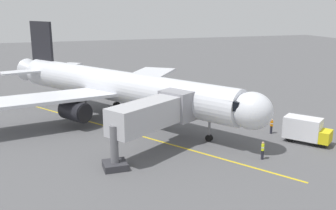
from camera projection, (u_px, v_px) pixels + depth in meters
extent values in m
plane|color=#565659|center=(130.00, 115.00, 49.83)|extent=(220.00, 220.00, 0.00)
cube|color=yellow|center=(129.00, 133.00, 43.04)|extent=(22.03, 33.65, 0.01)
cylinder|color=silver|center=(117.00, 86.00, 47.54)|extent=(21.74, 30.57, 3.80)
ellipsoid|color=silver|center=(252.00, 111.00, 36.45)|extent=(5.21, 5.32, 3.61)
cone|color=silver|center=(33.00, 71.00, 58.81)|extent=(4.50, 4.38, 3.42)
cube|color=black|center=(239.00, 103.00, 37.17)|extent=(3.58, 3.10, 0.90)
cube|color=silver|center=(142.00, 78.00, 56.37)|extent=(14.03, 16.96, 0.36)
cylinder|color=black|center=(144.00, 93.00, 53.04)|extent=(3.78, 4.10, 2.30)
cylinder|color=black|center=(153.00, 95.00, 51.97)|extent=(1.87, 1.31, 2.10)
cube|color=silver|center=(39.00, 99.00, 43.54)|extent=(17.73, 8.38, 0.36)
cylinder|color=black|center=(75.00, 111.00, 44.31)|extent=(3.78, 4.10, 2.30)
cylinder|color=black|center=(85.00, 114.00, 43.24)|extent=(1.87, 1.31, 2.10)
cube|color=black|center=(42.00, 47.00, 56.03)|extent=(2.92, 4.22, 7.20)
cube|color=silver|center=(63.00, 66.00, 59.06)|extent=(5.89, 6.49, 0.24)
cube|color=silver|center=(25.00, 72.00, 54.24)|extent=(6.80, 3.98, 0.24)
cylinder|color=slate|center=(209.00, 125.00, 39.91)|extent=(0.24, 0.24, 2.77)
cylinder|color=black|center=(209.00, 138.00, 40.25)|extent=(0.76, 0.83, 0.70)
cylinder|color=slate|center=(116.00, 96.00, 51.86)|extent=(0.24, 0.24, 2.77)
cylinder|color=black|center=(117.00, 106.00, 52.21)|extent=(0.98, 1.17, 1.10)
cylinder|color=slate|center=(86.00, 103.00, 47.95)|extent=(0.24, 0.24, 2.77)
cylinder|color=black|center=(86.00, 114.00, 48.30)|extent=(0.98, 1.17, 1.10)
cube|color=#B7B7BC|center=(149.00, 114.00, 36.00)|extent=(8.96, 7.09, 2.50)
cube|color=gray|center=(179.00, 105.00, 39.38)|extent=(4.09, 4.21, 3.00)
cylinder|color=slate|center=(114.00, 147.00, 33.10)|extent=(0.70, 0.70, 3.90)
cube|color=#333338|center=(115.00, 165.00, 33.51)|extent=(2.00, 2.00, 0.60)
cylinder|color=#23232D|center=(271.00, 130.00, 42.64)|extent=(0.26, 0.26, 0.88)
cube|color=orange|center=(272.00, 123.00, 42.46)|extent=(0.33, 0.43, 0.60)
cube|color=silver|center=(272.00, 123.00, 42.46)|extent=(0.35, 0.45, 0.10)
sphere|color=beige|center=(272.00, 120.00, 42.35)|extent=(0.22, 0.22, 0.22)
cylinder|color=#23232D|center=(262.00, 155.00, 35.51)|extent=(0.26, 0.26, 0.88)
cube|color=#D8EA19|center=(263.00, 147.00, 35.32)|extent=(0.42, 0.45, 0.60)
cube|color=silver|center=(263.00, 147.00, 35.32)|extent=(0.45, 0.47, 0.10)
sphere|color=tan|center=(263.00, 143.00, 35.21)|extent=(0.22, 0.22, 0.22)
cube|color=yellow|center=(322.00, 136.00, 38.81)|extent=(2.54, 2.51, 1.20)
cube|color=black|center=(329.00, 135.00, 38.38)|extent=(1.44, 1.17, 0.70)
cube|color=silver|center=(303.00, 128.00, 39.75)|extent=(3.79, 4.07, 2.20)
cylinder|color=black|center=(325.00, 140.00, 39.35)|extent=(0.71, 0.82, 0.84)
cylinder|color=black|center=(322.00, 144.00, 38.31)|extent=(0.71, 0.82, 0.84)
cylinder|color=black|center=(294.00, 135.00, 41.09)|extent=(0.71, 0.82, 0.84)
cylinder|color=black|center=(290.00, 138.00, 40.05)|extent=(0.71, 0.82, 0.84)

